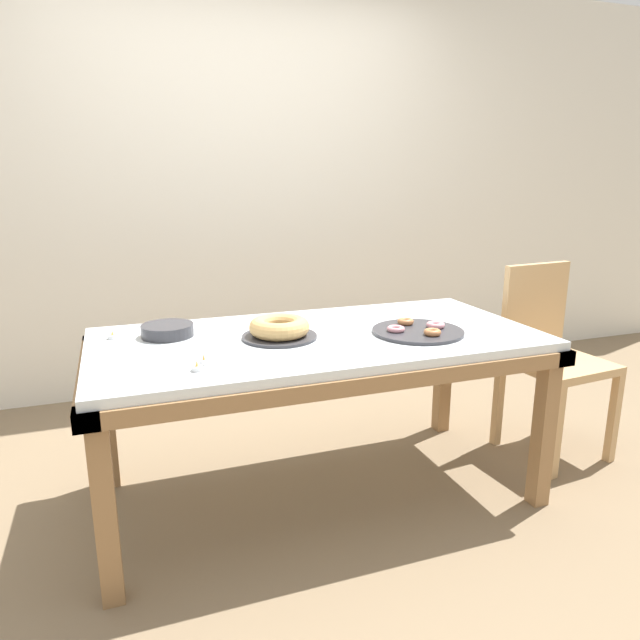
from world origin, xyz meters
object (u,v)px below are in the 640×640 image
object	(u,v)px
pastry_platter	(418,330)
tealight_near_front	(197,368)
cake_chocolate_round	(279,329)
tealight_right_edge	(204,361)
tealight_near_cakes	(113,337)
plate_stack	(167,330)
chair	(548,350)

from	to	relation	value
pastry_platter	tealight_near_front	xyz separation A→B (m)	(-0.93, -0.17, -0.00)
cake_chocolate_round	tealight_right_edge	distance (m)	0.41
pastry_platter	tealight_near_cakes	xyz separation A→B (m)	(-1.20, 0.34, -0.00)
plate_stack	tealight_right_edge	distance (m)	0.41
pastry_platter	tealight_right_edge	size ratio (longest dim) A/B	9.49
tealight_near_cakes	tealight_right_edge	bearing A→B (deg)	-56.00
pastry_platter	tealight_near_front	bearing A→B (deg)	-169.96
plate_stack	pastry_platter	bearing A→B (deg)	-17.06
plate_stack	tealight_right_edge	size ratio (longest dim) A/B	5.25
chair	tealight_near_cakes	distance (m)	2.05
pastry_platter	plate_stack	world-z (taller)	plate_stack
tealight_right_edge	tealight_near_cakes	bearing A→B (deg)	124.00
chair	pastry_platter	size ratio (longest dim) A/B	2.48
cake_chocolate_round	tealight_right_edge	world-z (taller)	cake_chocolate_round
tealight_near_front	tealight_near_cakes	bearing A→B (deg)	117.71
tealight_near_front	pastry_platter	bearing A→B (deg)	10.04
pastry_platter	plate_stack	distance (m)	1.03
chair	plate_stack	xyz separation A→B (m)	(-1.82, 0.15, 0.23)
cake_chocolate_round	tealight_right_edge	xyz separation A→B (m)	(-0.34, -0.22, -0.03)
tealight_right_edge	cake_chocolate_round	bearing A→B (deg)	33.64
plate_stack	tealight_right_edge	bearing A→B (deg)	-78.20
tealight_near_cakes	tealight_right_edge	xyz separation A→B (m)	(0.30, -0.44, 0.00)
pastry_platter	tealight_near_cakes	bearing A→B (deg)	164.29
chair	tealight_near_front	bearing A→B (deg)	-169.76
plate_stack	tealight_near_front	bearing A→B (deg)	-83.69
cake_chocolate_round	plate_stack	bearing A→B (deg)	156.74
chair	pastry_platter	bearing A→B (deg)	-169.54
chair	pastry_platter	world-z (taller)	chair
plate_stack	tealight_near_cakes	world-z (taller)	plate_stack
tealight_near_cakes	tealight_near_front	world-z (taller)	same
cake_chocolate_round	pastry_platter	size ratio (longest dim) A/B	0.80
plate_stack	tealight_right_edge	xyz separation A→B (m)	(0.08, -0.41, -0.01)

